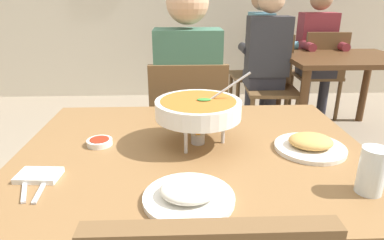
{
  "coord_description": "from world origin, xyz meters",
  "views": [
    {
      "loc": [
        -0.05,
        -1.05,
        1.24
      ],
      "look_at": [
        0.0,
        0.15,
        0.79
      ],
      "focal_mm": 31.18,
      "sensor_mm": 36.0,
      "label": 1
    }
  ],
  "objects_px": {
    "drink_glass": "(372,173)",
    "chair_bg_left": "(320,70)",
    "patron_bg_left": "(317,46)",
    "rice_plate": "(189,194)",
    "patron_bg_middle": "(266,54)",
    "dining_table_main": "(194,175)",
    "chair_diner_main": "(188,127)",
    "chair_bg_right": "(262,69)",
    "chair_bg_middle": "(270,80)",
    "curry_bowl": "(198,109)",
    "appetizer_plate": "(310,145)",
    "diner_main": "(188,87)",
    "sauce_dish": "(100,142)",
    "dining_table_far": "(341,71)",
    "patron_bg_right": "(263,46)"
  },
  "relations": [
    {
      "from": "patron_bg_left",
      "to": "rice_plate",
      "type": "bearing_deg",
      "value": -117.57
    },
    {
      "from": "patron_bg_middle",
      "to": "chair_bg_left",
      "type": "bearing_deg",
      "value": 31.51
    },
    {
      "from": "sauce_dish",
      "to": "drink_glass",
      "type": "distance_m",
      "value": 0.86
    },
    {
      "from": "drink_glass",
      "to": "curry_bowl",
      "type": "bearing_deg",
      "value": 142.93
    },
    {
      "from": "curry_bowl",
      "to": "chair_bg_right",
      "type": "xyz_separation_m",
      "value": [
        0.8,
        2.33,
        -0.36
      ]
    },
    {
      "from": "rice_plate",
      "to": "diner_main",
      "type": "bearing_deg",
      "value": 88.65
    },
    {
      "from": "rice_plate",
      "to": "patron_bg_middle",
      "type": "height_order",
      "value": "patron_bg_middle"
    },
    {
      "from": "diner_main",
      "to": "dining_table_main",
      "type": "bearing_deg",
      "value": -90.0
    },
    {
      "from": "patron_bg_middle",
      "to": "appetizer_plate",
      "type": "bearing_deg",
      "value": -99.55
    },
    {
      "from": "patron_bg_left",
      "to": "patron_bg_right",
      "type": "distance_m",
      "value": 0.55
    },
    {
      "from": "sauce_dish",
      "to": "patron_bg_left",
      "type": "bearing_deg",
      "value": 53.63
    },
    {
      "from": "chair_diner_main",
      "to": "chair_bg_left",
      "type": "xyz_separation_m",
      "value": [
        1.4,
        1.53,
        0.0
      ]
    },
    {
      "from": "chair_diner_main",
      "to": "drink_glass",
      "type": "bearing_deg",
      "value": -66.2
    },
    {
      "from": "rice_plate",
      "to": "chair_bg_right",
      "type": "distance_m",
      "value": 2.83
    },
    {
      "from": "curry_bowl",
      "to": "patron_bg_right",
      "type": "xyz_separation_m",
      "value": [
        0.8,
        2.34,
        -0.12
      ]
    },
    {
      "from": "drink_glass",
      "to": "patron_bg_left",
      "type": "xyz_separation_m",
      "value": [
        0.9,
        2.63,
        -0.05
      ]
    },
    {
      "from": "patron_bg_right",
      "to": "chair_diner_main",
      "type": "bearing_deg",
      "value": -116.61
    },
    {
      "from": "chair_bg_middle",
      "to": "patron_bg_left",
      "type": "bearing_deg",
      "value": 37.98
    },
    {
      "from": "curry_bowl",
      "to": "chair_bg_middle",
      "type": "height_order",
      "value": "curry_bowl"
    },
    {
      "from": "curry_bowl",
      "to": "drink_glass",
      "type": "height_order",
      "value": "curry_bowl"
    },
    {
      "from": "diner_main",
      "to": "chair_bg_right",
      "type": "distance_m",
      "value": 1.8
    },
    {
      "from": "patron_bg_left",
      "to": "chair_bg_left",
      "type": "bearing_deg",
      "value": -58.94
    },
    {
      "from": "dining_table_main",
      "to": "rice_plate",
      "type": "distance_m",
      "value": 0.34
    },
    {
      "from": "chair_bg_left",
      "to": "patron_bg_left",
      "type": "xyz_separation_m",
      "value": [
        -0.04,
        0.06,
        0.24
      ]
    },
    {
      "from": "dining_table_main",
      "to": "chair_bg_middle",
      "type": "relative_size",
      "value": 1.33
    },
    {
      "from": "rice_plate",
      "to": "chair_bg_middle",
      "type": "xyz_separation_m",
      "value": [
        0.81,
        2.2,
        -0.25
      ]
    },
    {
      "from": "appetizer_plate",
      "to": "dining_table_far",
      "type": "bearing_deg",
      "value": 61.72
    },
    {
      "from": "drink_glass",
      "to": "dining_table_far",
      "type": "distance_m",
      "value": 2.3
    },
    {
      "from": "chair_bg_right",
      "to": "diner_main",
      "type": "bearing_deg",
      "value": -117.26
    },
    {
      "from": "curry_bowl",
      "to": "dining_table_far",
      "type": "height_order",
      "value": "curry_bowl"
    },
    {
      "from": "appetizer_plate",
      "to": "chair_diner_main",
      "type": "bearing_deg",
      "value": 117.11
    },
    {
      "from": "dining_table_far",
      "to": "patron_bg_right",
      "type": "height_order",
      "value": "patron_bg_right"
    },
    {
      "from": "curry_bowl",
      "to": "rice_plate",
      "type": "relative_size",
      "value": 1.39
    },
    {
      "from": "rice_plate",
      "to": "drink_glass",
      "type": "bearing_deg",
      "value": 2.61
    },
    {
      "from": "chair_diner_main",
      "to": "chair_bg_right",
      "type": "distance_m",
      "value": 1.82
    },
    {
      "from": "sauce_dish",
      "to": "chair_bg_right",
      "type": "bearing_deg",
      "value": 63.74
    },
    {
      "from": "appetizer_plate",
      "to": "diner_main",
      "type": "bearing_deg",
      "value": 116.16
    },
    {
      "from": "diner_main",
      "to": "patron_bg_right",
      "type": "xyz_separation_m",
      "value": [
        0.81,
        1.59,
        0.0
      ]
    },
    {
      "from": "chair_bg_left",
      "to": "patron_bg_right",
      "type": "height_order",
      "value": "patron_bg_right"
    },
    {
      "from": "drink_glass",
      "to": "chair_bg_left",
      "type": "distance_m",
      "value": 2.75
    },
    {
      "from": "patron_bg_left",
      "to": "drink_glass",
      "type": "bearing_deg",
      "value": -108.85
    },
    {
      "from": "diner_main",
      "to": "sauce_dish",
      "type": "height_order",
      "value": "diner_main"
    },
    {
      "from": "patron_bg_middle",
      "to": "chair_bg_right",
      "type": "bearing_deg",
      "value": 78.95
    },
    {
      "from": "appetizer_plate",
      "to": "drink_glass",
      "type": "xyz_separation_m",
      "value": [
        0.06,
        -0.26,
        0.04
      ]
    },
    {
      "from": "diner_main",
      "to": "rice_plate",
      "type": "xyz_separation_m",
      "value": [
        -0.03,
        -1.1,
        0.01
      ]
    },
    {
      "from": "drink_glass",
      "to": "patron_bg_left",
      "type": "relative_size",
      "value": 0.1
    },
    {
      "from": "curry_bowl",
      "to": "patron_bg_left",
      "type": "xyz_separation_m",
      "value": [
        1.34,
        2.3,
        -0.12
      ]
    },
    {
      "from": "diner_main",
      "to": "patron_bg_middle",
      "type": "distance_m",
      "value": 1.29
    },
    {
      "from": "diner_main",
      "to": "dining_table_far",
      "type": "bearing_deg",
      "value": 36.34
    },
    {
      "from": "curry_bowl",
      "to": "chair_bg_middle",
      "type": "relative_size",
      "value": 0.37
    }
  ]
}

